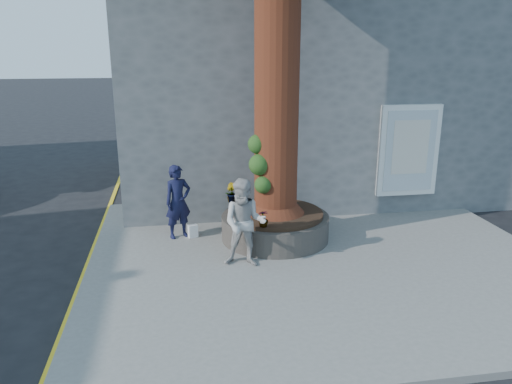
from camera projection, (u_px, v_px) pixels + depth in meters
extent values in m
plane|color=black|center=(253.00, 289.00, 8.84)|extent=(120.00, 120.00, 0.00)
cube|color=slate|center=(319.00, 257.00, 10.01)|extent=(9.00, 8.00, 0.12)
cube|color=yellow|center=(84.00, 276.00, 9.31)|extent=(0.10, 30.00, 0.01)
cube|color=#525658|center=(297.00, 84.00, 15.19)|extent=(10.00, 8.00, 6.00)
cube|color=white|center=(409.00, 151.00, 12.00)|extent=(1.50, 0.12, 2.20)
cube|color=silver|center=(410.00, 151.00, 11.94)|extent=(1.25, 0.04, 1.95)
cube|color=silver|center=(411.00, 147.00, 11.89)|extent=(0.90, 0.02, 1.30)
cylinder|color=black|center=(275.00, 227.00, 10.75)|extent=(2.30, 2.30, 0.52)
cylinder|color=black|center=(275.00, 214.00, 10.67)|extent=(2.04, 2.04, 0.08)
cylinder|color=#471B11|center=(277.00, 27.00, 9.59)|extent=(0.90, 0.90, 7.50)
cone|color=#471B11|center=(275.00, 196.00, 10.56)|extent=(1.24, 1.24, 0.70)
sphere|color=#173D14|center=(259.00, 165.00, 10.09)|extent=(0.44, 0.44, 0.44)
sphere|color=#173D14|center=(263.00, 185.00, 10.12)|extent=(0.36, 0.36, 0.36)
sphere|color=#173D14|center=(258.00, 144.00, 10.09)|extent=(0.40, 0.40, 0.40)
imported|color=black|center=(178.00, 202.00, 10.68)|extent=(0.69, 0.58, 1.60)
imported|color=#ABA7A4|center=(245.00, 223.00, 9.28)|extent=(0.96, 0.83, 1.69)
cube|color=white|center=(193.00, 231.00, 10.84)|extent=(0.23, 0.18, 0.28)
imported|color=gray|center=(240.00, 193.00, 11.30)|extent=(0.24, 0.21, 0.39)
imported|color=gray|center=(231.00, 193.00, 11.26)|extent=(0.31, 0.31, 0.44)
imported|color=gray|center=(263.00, 219.00, 9.74)|extent=(0.19, 0.19, 0.34)
imported|color=gray|center=(231.00, 196.00, 11.29)|extent=(0.33, 0.33, 0.28)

